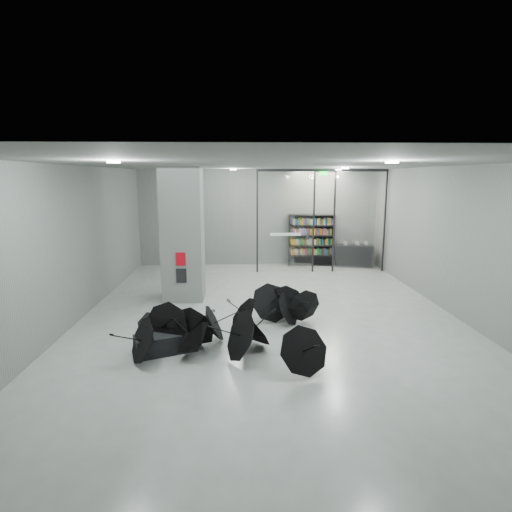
{
  "coord_description": "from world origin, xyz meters",
  "views": [
    {
      "loc": [
        -0.77,
        -10.71,
        3.71
      ],
      "look_at": [
        -0.3,
        1.5,
        1.4
      ],
      "focal_mm": 29.52,
      "sensor_mm": 36.0,
      "label": 1
    }
  ],
  "objects_px": {
    "bench": "(166,343)",
    "umbrella_cluster": "(233,330)",
    "shop_counter": "(354,256)",
    "column": "(183,234)",
    "bookshelf": "(311,240)"
  },
  "relations": [
    {
      "from": "bookshelf",
      "to": "shop_counter",
      "type": "height_order",
      "value": "bookshelf"
    },
    {
      "from": "column",
      "to": "umbrella_cluster",
      "type": "relative_size",
      "value": 0.83
    },
    {
      "from": "bench",
      "to": "umbrella_cluster",
      "type": "distance_m",
      "value": 1.52
    },
    {
      "from": "bench",
      "to": "shop_counter",
      "type": "distance_m",
      "value": 10.65
    },
    {
      "from": "bench",
      "to": "umbrella_cluster",
      "type": "bearing_deg",
      "value": -5.15
    },
    {
      "from": "shop_counter",
      "to": "column",
      "type": "bearing_deg",
      "value": -132.14
    },
    {
      "from": "bench",
      "to": "umbrella_cluster",
      "type": "xyz_separation_m",
      "value": [
        1.44,
        0.46,
        0.1
      ]
    },
    {
      "from": "bench",
      "to": "bookshelf",
      "type": "height_order",
      "value": "bookshelf"
    },
    {
      "from": "bench",
      "to": "bookshelf",
      "type": "bearing_deg",
      "value": 39.67
    },
    {
      "from": "column",
      "to": "umbrella_cluster",
      "type": "distance_m",
      "value": 4.35
    },
    {
      "from": "bench",
      "to": "bookshelf",
      "type": "relative_size",
      "value": 0.59
    },
    {
      "from": "column",
      "to": "bookshelf",
      "type": "xyz_separation_m",
      "value": [
        4.74,
        4.75,
        -0.92
      ]
    },
    {
      "from": "shop_counter",
      "to": "bookshelf",
      "type": "bearing_deg",
      "value": -178.05
    },
    {
      "from": "shop_counter",
      "to": "umbrella_cluster",
      "type": "height_order",
      "value": "umbrella_cluster"
    },
    {
      "from": "shop_counter",
      "to": "umbrella_cluster",
      "type": "xyz_separation_m",
      "value": [
        -4.94,
        -8.06,
        -0.16
      ]
    }
  ]
}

